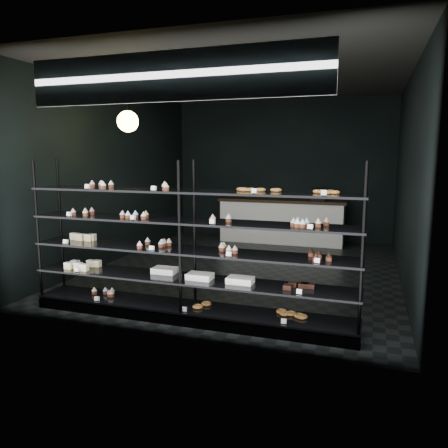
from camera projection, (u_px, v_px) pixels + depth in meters
name	position (u px, v px, depth m)	size (l,w,h in m)	color
room	(247.00, 177.00, 7.32)	(5.01, 6.01, 3.20)	black
display_shelf	(186.00, 268.00, 5.19)	(4.00, 0.50, 1.91)	black
signage	(169.00, 76.00, 4.39)	(3.30, 0.05, 0.50)	#0C1C3D
pendant_lamp	(128.00, 121.00, 6.42)	(0.31, 0.31, 0.89)	black
service_counter	(282.00, 220.00, 9.79)	(2.82, 0.65, 1.23)	white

